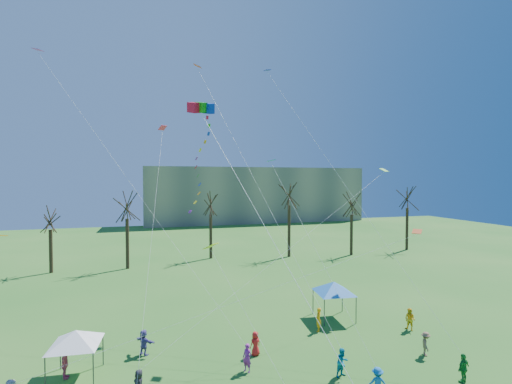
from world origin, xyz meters
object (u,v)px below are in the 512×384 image
object	(u,v)px
distant_building	(255,194)
big_box_kite	(204,165)
canopy_tent_blue	(334,287)
canopy_tent_white	(76,337)

from	to	relation	value
distant_building	big_box_kite	world-z (taller)	big_box_kite
big_box_kite	distant_building	bearing A→B (deg)	71.35
big_box_kite	canopy_tent_blue	xyz separation A→B (m)	(11.32, 3.19, -9.99)
canopy_tent_white	distant_building	bearing A→B (deg)	66.30
distant_building	big_box_kite	distance (m)	77.32
canopy_tent_white	big_box_kite	bearing A→B (deg)	4.58
big_box_kite	canopy_tent_white	distance (m)	12.81
distant_building	canopy_tent_white	xyz separation A→B (m)	(-32.36, -73.72, -5.08)
big_box_kite	canopy_tent_white	xyz separation A→B (m)	(-7.69, -0.62, -10.22)
canopy_tent_white	canopy_tent_blue	size ratio (longest dim) A/B	0.91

